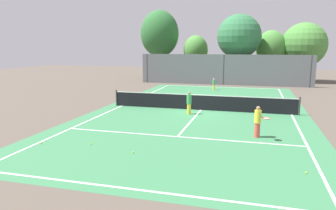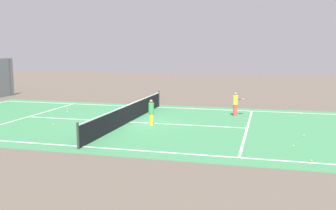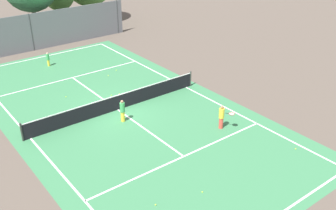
# 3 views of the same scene
# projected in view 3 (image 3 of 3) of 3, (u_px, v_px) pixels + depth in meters

# --- Properties ---
(ground_plane) EXTENTS (80.00, 80.00, 0.00)m
(ground_plane) POSITION_uv_depth(u_px,v_px,m) (118.00, 110.00, 24.38)
(ground_plane) COLOR brown
(court_surface) EXTENTS (13.00, 25.00, 0.01)m
(court_surface) POSITION_uv_depth(u_px,v_px,m) (118.00, 110.00, 24.38)
(court_surface) COLOR #387A4C
(court_surface) RESTS_ON ground_plane
(tennis_net) EXTENTS (11.90, 0.10, 1.10)m
(tennis_net) POSITION_uv_depth(u_px,v_px,m) (117.00, 102.00, 24.15)
(tennis_net) COLOR #333833
(tennis_net) RESTS_ON ground_plane
(perimeter_fence) EXTENTS (18.00, 0.12, 3.20)m
(perimeter_fence) POSITION_uv_depth(u_px,v_px,m) (31.00, 33.00, 33.53)
(perimeter_fence) COLOR slate
(perimeter_fence) RESTS_ON ground_plane
(player_0) EXTENTS (0.23, 0.23, 1.10)m
(player_0) POSITION_uv_depth(u_px,v_px,m) (48.00, 59.00, 30.74)
(player_0) COLOR yellow
(player_0) RESTS_ON ground_plane
(player_1) EXTENTS (0.73, 0.81, 1.43)m
(player_1) POSITION_uv_depth(u_px,v_px,m) (222.00, 117.00, 22.06)
(player_1) COLOR #E54C3F
(player_1) RESTS_ON ground_plane
(player_2) EXTENTS (0.29, 0.29, 1.37)m
(player_2) POSITION_uv_depth(u_px,v_px,m) (123.00, 111.00, 22.78)
(player_2) COLOR yellow
(player_2) RESTS_ON ground_plane
(tennis_ball_0) EXTENTS (0.07, 0.07, 0.07)m
(tennis_ball_0) POSITION_uv_depth(u_px,v_px,m) (202.00, 192.00, 17.37)
(tennis_ball_0) COLOR #CCE533
(tennis_ball_0) RESTS_ON ground_plane
(tennis_ball_1) EXTENTS (0.07, 0.07, 0.07)m
(tennis_ball_1) POSITION_uv_depth(u_px,v_px,m) (116.00, 70.00, 30.12)
(tennis_ball_1) COLOR #CCE533
(tennis_ball_1) RESTS_ON ground_plane
(tennis_ball_3) EXTENTS (0.07, 0.07, 0.07)m
(tennis_ball_3) POSITION_uv_depth(u_px,v_px,m) (111.00, 95.00, 26.16)
(tennis_ball_3) COLOR #CCE533
(tennis_ball_3) RESTS_ON ground_plane
(tennis_ball_4) EXTENTS (0.07, 0.07, 0.07)m
(tennis_ball_4) POSITION_uv_depth(u_px,v_px,m) (108.00, 76.00, 29.14)
(tennis_ball_4) COLOR #CCE533
(tennis_ball_4) RESTS_ON ground_plane
(tennis_ball_5) EXTENTS (0.07, 0.07, 0.07)m
(tennis_ball_5) POSITION_uv_depth(u_px,v_px,m) (66.00, 97.00, 25.95)
(tennis_ball_5) COLOR #CCE533
(tennis_ball_5) RESTS_ON ground_plane
(tennis_ball_6) EXTENTS (0.07, 0.07, 0.07)m
(tennis_ball_6) POSITION_uv_depth(u_px,v_px,m) (156.00, 205.00, 16.63)
(tennis_ball_6) COLOR #CCE533
(tennis_ball_6) RESTS_ON ground_plane
(tennis_ball_7) EXTENTS (0.07, 0.07, 0.07)m
(tennis_ball_7) POSITION_uv_depth(u_px,v_px,m) (120.00, 94.00, 26.36)
(tennis_ball_7) COLOR #CCE533
(tennis_ball_7) RESTS_ON ground_plane
(tennis_ball_9) EXTENTS (0.07, 0.07, 0.07)m
(tennis_ball_9) POSITION_uv_depth(u_px,v_px,m) (296.00, 149.00, 20.44)
(tennis_ball_9) COLOR #CCE533
(tennis_ball_9) RESTS_ON ground_plane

